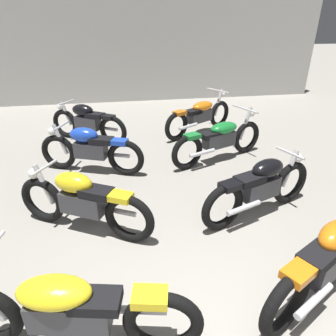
% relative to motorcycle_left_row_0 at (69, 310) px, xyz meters
% --- Properties ---
extents(back_wall, '(12.53, 0.24, 3.60)m').
position_rel_motorcycle_left_row_0_xyz_m(back_wall, '(1.20, 8.59, 1.35)').
color(back_wall, '#B2B2AD').
rests_on(back_wall, ground).
extents(motorcycle_left_row_0, '(2.14, 0.75, 0.97)m').
position_rel_motorcycle_left_row_0_xyz_m(motorcycle_left_row_0, '(0.00, 0.00, 0.00)').
color(motorcycle_left_row_0, black).
rests_on(motorcycle_left_row_0, ground).
extents(motorcycle_left_row_1, '(1.78, 1.05, 0.88)m').
position_rel_motorcycle_left_row_0_xyz_m(motorcycle_left_row_1, '(-0.02, 1.63, 0.01)').
color(motorcycle_left_row_1, black).
rests_on(motorcycle_left_row_1, ground).
extents(motorcycle_left_row_2, '(1.88, 0.82, 0.88)m').
position_rel_motorcycle_left_row_0_xyz_m(motorcycle_left_row_2, '(-0.01, 3.37, 0.01)').
color(motorcycle_left_row_2, black).
rests_on(motorcycle_left_row_2, ground).
extents(motorcycle_left_row_3, '(1.72, 1.15, 0.88)m').
position_rel_motorcycle_left_row_0_xyz_m(motorcycle_left_row_3, '(-0.15, 4.97, 0.01)').
color(motorcycle_left_row_3, black).
rests_on(motorcycle_left_row_3, ground).
extents(motorcycle_right_row_0, '(1.80, 1.01, 0.88)m').
position_rel_motorcycle_left_row_0_xyz_m(motorcycle_right_row_0, '(2.41, 0.14, 0.01)').
color(motorcycle_right_row_0, black).
rests_on(motorcycle_right_row_0, ground).
extents(motorcycle_right_row_1, '(1.89, 0.80, 0.88)m').
position_rel_motorcycle_left_row_0_xyz_m(motorcycle_right_row_1, '(2.40, 1.58, 0.01)').
color(motorcycle_right_row_1, black).
rests_on(motorcycle_right_row_1, ground).
extents(motorcycle_right_row_2, '(2.06, 1.00, 0.97)m').
position_rel_motorcycle_left_row_0_xyz_m(motorcycle_right_row_2, '(2.44, 3.46, 0.00)').
color(motorcycle_right_row_2, black).
rests_on(motorcycle_right_row_2, ground).
extents(motorcycle_right_row_3, '(1.92, 1.22, 0.97)m').
position_rel_motorcycle_left_row_0_xyz_m(motorcycle_right_row_3, '(2.48, 5.05, 0.00)').
color(motorcycle_right_row_3, black).
rests_on(motorcycle_right_row_3, ground).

